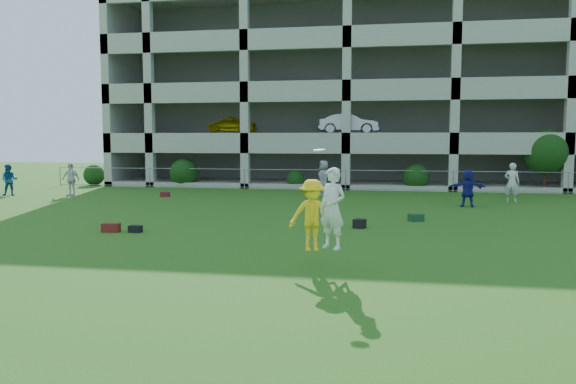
% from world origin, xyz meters
% --- Properties ---
extents(ground, '(100.00, 100.00, 0.00)m').
position_xyz_m(ground, '(0.00, 0.00, 0.00)').
color(ground, '#235114').
rests_on(ground, ground).
extents(bystander_a, '(0.98, 0.88, 1.64)m').
position_xyz_m(bystander_a, '(-17.01, 12.82, 0.82)').
color(bystander_a, navy).
rests_on(bystander_a, ground).
extents(bystander_b, '(1.06, 0.55, 1.72)m').
position_xyz_m(bystander_b, '(-13.79, 13.26, 0.86)').
color(bystander_b, silver).
rests_on(bystander_b, ground).
extents(bystander_c, '(0.90, 1.06, 1.84)m').
position_xyz_m(bystander_c, '(-0.91, 15.76, 0.92)').
color(bystander_c, gray).
rests_on(bystander_c, ground).
extents(bystander_d, '(1.56, 0.61, 1.64)m').
position_xyz_m(bystander_d, '(5.83, 12.05, 0.82)').
color(bystander_d, navy).
rests_on(bystander_d, ground).
extents(bystander_e, '(0.78, 0.64, 1.85)m').
position_xyz_m(bystander_e, '(8.13, 14.32, 0.92)').
color(bystander_e, silver).
rests_on(bystander_e, ground).
extents(bag_red_a, '(0.57, 0.35, 0.28)m').
position_xyz_m(bag_red_a, '(-6.34, 3.18, 0.14)').
color(bag_red_a, maroon).
rests_on(bag_red_a, ground).
extents(bag_black_b, '(0.42, 0.29, 0.22)m').
position_xyz_m(bag_black_b, '(-5.53, 3.25, 0.11)').
color(bag_black_b, black).
rests_on(bag_black_b, ground).
extents(bag_green_c, '(0.60, 0.52, 0.26)m').
position_xyz_m(bag_green_c, '(3.40, 7.29, 0.13)').
color(bag_green_c, '#13361D').
rests_on(bag_green_c, ground).
extents(crate_d, '(0.46, 0.46, 0.30)m').
position_xyz_m(crate_d, '(1.47, 5.34, 0.15)').
color(crate_d, black).
rests_on(crate_d, ground).
extents(bag_red_f, '(0.48, 0.32, 0.24)m').
position_xyz_m(bag_red_f, '(-8.83, 13.70, 0.12)').
color(bag_red_f, '#5F1011').
rests_on(bag_red_f, ground).
extents(bag_green_g, '(0.52, 0.33, 0.25)m').
position_xyz_m(bag_green_g, '(-0.98, 11.02, 0.12)').
color(bag_green_g, '#133416').
rests_on(bag_green_g, ground).
extents(frisbee_contest, '(1.54, 1.48, 2.41)m').
position_xyz_m(frisbee_contest, '(0.79, -0.59, 1.27)').
color(frisbee_contest, yellow).
rests_on(frisbee_contest, ground).
extents(parking_garage, '(30.00, 14.00, 12.00)m').
position_xyz_m(parking_garage, '(-0.02, 27.70, 6.01)').
color(parking_garage, '#9E998C').
rests_on(parking_garage, ground).
extents(fence, '(36.06, 0.06, 1.20)m').
position_xyz_m(fence, '(0.00, 19.00, 0.61)').
color(fence, gray).
rests_on(fence, ground).
extents(shrub_row, '(34.38, 2.52, 3.50)m').
position_xyz_m(shrub_row, '(4.59, 19.70, 1.51)').
color(shrub_row, '#163D11').
rests_on(shrub_row, ground).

